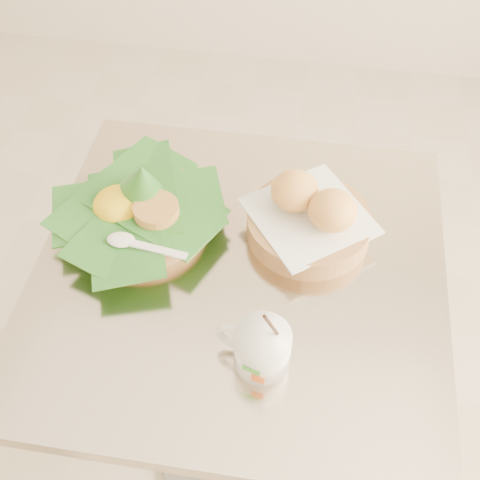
% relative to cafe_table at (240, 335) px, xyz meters
% --- Properties ---
extents(floor, '(3.60, 3.60, 0.00)m').
position_rel_cafe_table_xyz_m(floor, '(-0.20, -0.02, -0.53)').
color(floor, beige).
rests_on(floor, ground).
extents(cafe_table, '(0.71, 0.71, 0.75)m').
position_rel_cafe_table_xyz_m(cafe_table, '(0.00, 0.00, 0.00)').
color(cafe_table, gray).
rests_on(cafe_table, floor).
extents(rice_basket, '(0.30, 0.30, 0.15)m').
position_rel_cafe_table_xyz_m(rice_basket, '(-0.20, 0.07, 0.26)').
color(rice_basket, '#A97F48').
rests_on(rice_basket, cafe_table).
extents(bread_basket, '(0.26, 0.26, 0.11)m').
position_rel_cafe_table_xyz_m(bread_basket, '(0.11, 0.10, 0.26)').
color(bread_basket, '#A97F48').
rests_on(bread_basket, cafe_table).
extents(coffee_mug, '(0.12, 0.09, 0.15)m').
position_rel_cafe_table_xyz_m(coffee_mug, '(0.06, -0.17, 0.26)').
color(coffee_mug, white).
rests_on(coffee_mug, cafe_table).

